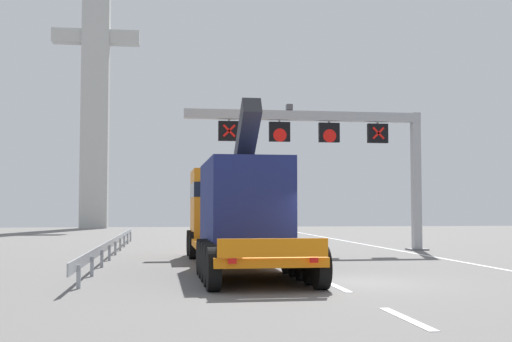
% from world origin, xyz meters
% --- Properties ---
extents(ground, '(112.00, 112.00, 0.00)m').
position_xyz_m(ground, '(0.00, 0.00, 0.00)').
color(ground, slate).
extents(lane_markings, '(0.20, 48.57, 0.01)m').
position_xyz_m(lane_markings, '(-0.52, 16.98, 0.01)').
color(lane_markings, silver).
rests_on(lane_markings, ground).
extents(edge_line_right, '(0.20, 63.00, 0.01)m').
position_xyz_m(edge_line_right, '(6.20, 12.00, 0.01)').
color(edge_line_right, silver).
rests_on(edge_line_right, ground).
extents(overhead_lane_gantry, '(11.82, 0.90, 7.04)m').
position_xyz_m(overhead_lane_gantry, '(3.11, 13.25, 5.46)').
color(overhead_lane_gantry, '#9EA0A5').
rests_on(overhead_lane_gantry, ground).
extents(heavy_haul_truck_orange, '(3.14, 14.09, 5.30)m').
position_xyz_m(heavy_haul_truck_orange, '(-2.51, 5.88, 1.99)').
color(heavy_haul_truck_orange, orange).
rests_on(heavy_haul_truck_orange, ground).
extents(guardrail_left, '(0.13, 27.41, 0.76)m').
position_xyz_m(guardrail_left, '(-7.17, 11.70, 0.56)').
color(guardrail_left, '#999EA3').
rests_on(guardrail_left, ground).
extents(bridge_pylon_distant, '(9.00, 2.00, 32.37)m').
position_xyz_m(bridge_pylon_distant, '(-12.39, 52.51, 16.58)').
color(bridge_pylon_distant, '#B7B7B2').
rests_on(bridge_pylon_distant, ground).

